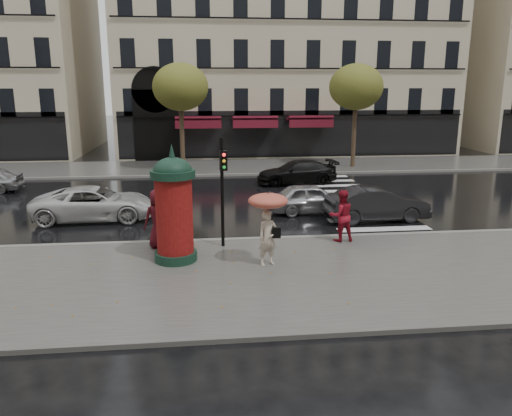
{
  "coord_description": "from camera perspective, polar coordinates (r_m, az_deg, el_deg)",
  "views": [
    {
      "loc": [
        -0.79,
        -13.52,
        5.3
      ],
      "look_at": [
        0.84,
        1.5,
        1.57
      ],
      "focal_mm": 35.0,
      "sensor_mm": 36.0,
      "label": 1
    }
  ],
  "objects": [
    {
      "name": "zebra_crossing",
      "position": [
        24.67,
        9.94,
        1.26
      ],
      "size": [
        3.6,
        11.75,
        0.01
      ],
      "primitive_type": "cube",
      "color": "silver",
      "rests_on": "ground"
    },
    {
      "name": "near_sidewalk",
      "position": [
        14.06,
        -2.55,
        -8.05
      ],
      "size": [
        90.0,
        7.0,
        0.12
      ],
      "primitive_type": "cube",
      "color": "#474744",
      "rests_on": "ground"
    },
    {
      "name": "man_burgundy",
      "position": [
        16.53,
        -11.12,
        -1.17
      ],
      "size": [
        1.12,
        0.96,
        1.93
      ],
      "primitive_type": "imported",
      "rotation": [
        0.0,
        0.0,
        3.58
      ],
      "color": "#490E16",
      "rests_on": "near_sidewalk"
    },
    {
      "name": "woman_umbrella",
      "position": [
        14.46,
        1.39,
        -1.02
      ],
      "size": [
        1.16,
        1.16,
        2.23
      ],
      "color": "beige",
      "rests_on": "near_sidewalk"
    },
    {
      "name": "ground",
      "position": [
        14.54,
        -2.68,
        -7.53
      ],
      "size": [
        160.0,
        160.0,
        0.0
      ],
      "primitive_type": "plane",
      "color": "black",
      "rests_on": "ground"
    },
    {
      "name": "car_black",
      "position": [
        27.66,
        4.67,
        4.11
      ],
      "size": [
        4.55,
        2.18,
        1.28
      ],
      "primitive_type": "imported",
      "rotation": [
        0.0,
        0.0,
        -1.48
      ],
      "color": "black",
      "rests_on": "ground"
    },
    {
      "name": "far_kerb",
      "position": [
        29.99,
        -4.6,
        3.77
      ],
      "size": [
        90.0,
        0.25,
        0.14
      ],
      "primitive_type": "cube",
      "color": "slate",
      "rests_on": "ground"
    },
    {
      "name": "morris_column",
      "position": [
        14.99,
        -9.37,
        0.26
      ],
      "size": [
        1.32,
        1.32,
        3.55
      ],
      "color": "#122F22",
      "rests_on": "near_sidewalk"
    },
    {
      "name": "tree_far_left",
      "position": [
        31.54,
        -8.63,
        13.47
      ],
      "size": [
        3.4,
        3.4,
        6.64
      ],
      "color": "#38281C",
      "rests_on": "ground"
    },
    {
      "name": "car_darkgrey",
      "position": [
        20.53,
        13.62,
        0.46
      ],
      "size": [
        4.2,
        1.65,
        1.36
      ],
      "primitive_type": "imported",
      "rotation": [
        0.0,
        0.0,
        1.62
      ],
      "color": "black",
      "rests_on": "ground"
    },
    {
      "name": "woman_red",
      "position": [
        17.13,
        9.72,
        -0.87
      ],
      "size": [
        0.93,
        0.77,
        1.77
      ],
      "primitive_type": "imported",
      "rotation": [
        0.0,
        0.0,
        3.26
      ],
      "color": "maroon",
      "rests_on": "near_sidewalk"
    },
    {
      "name": "tree_far_right",
      "position": [
        33.0,
        11.37,
        13.37
      ],
      "size": [
        3.4,
        3.4,
        6.64
      ],
      "color": "#38281C",
      "rests_on": "ground"
    },
    {
      "name": "far_sidewalk",
      "position": [
        32.95,
        -4.76,
        4.66
      ],
      "size": [
        90.0,
        6.0,
        0.12
      ],
      "primitive_type": "cube",
      "color": "#474744",
      "rests_on": "ground"
    },
    {
      "name": "near_kerb",
      "position": [
        17.34,
        -3.3,
        -3.72
      ],
      "size": [
        90.0,
        0.25,
        0.14
      ],
      "primitive_type": "cube",
      "color": "slate",
      "rests_on": "ground"
    },
    {
      "name": "car_silver",
      "position": [
        21.32,
        6.36,
        1.12
      ],
      "size": [
        3.76,
        1.67,
        1.26
      ],
      "primitive_type": "imported",
      "rotation": [
        0.0,
        0.0,
        1.62
      ],
      "color": "#B1B1B6",
      "rests_on": "ground"
    },
    {
      "name": "traffic_light",
      "position": [
        16.02,
        -3.84,
        3.02
      ],
      "size": [
        0.25,
        0.35,
        3.59
      ],
      "color": "black",
      "rests_on": "near_sidewalk"
    },
    {
      "name": "bldg_far_corner",
      "position": [
        44.45,
        2.85,
        21.62
      ],
      "size": [
        26.0,
        14.0,
        22.9
      ],
      "color": "#B7A88C",
      "rests_on": "ground"
    },
    {
      "name": "car_white",
      "position": [
        21.1,
        -17.94,
        0.51
      ],
      "size": [
        4.92,
        2.41,
        1.35
      ],
      "primitive_type": "imported",
      "rotation": [
        0.0,
        0.0,
        1.61
      ],
      "color": "silver",
      "rests_on": "ground"
    }
  ]
}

